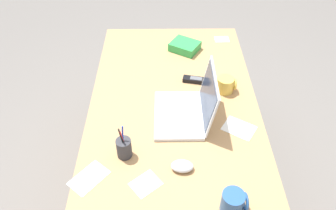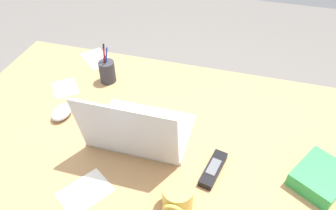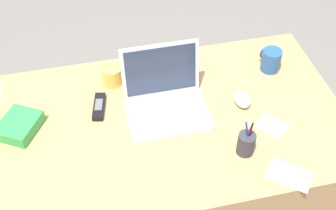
# 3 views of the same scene
# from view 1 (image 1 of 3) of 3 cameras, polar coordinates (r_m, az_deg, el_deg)

# --- Properties ---
(ground_plane) EXTENTS (6.00, 6.00, 0.00)m
(ground_plane) POSITION_cam_1_polar(r_m,az_deg,el_deg) (2.32, 0.80, -13.78)
(ground_plane) COLOR slate
(desk) EXTENTS (1.60, 0.88, 0.73)m
(desk) POSITION_cam_1_polar(r_m,az_deg,el_deg) (2.02, 0.89, -8.06)
(desk) COLOR tan
(desk) RESTS_ON ground
(laptop) EXTENTS (0.34, 0.29, 0.26)m
(laptop) POSITION_cam_1_polar(r_m,az_deg,el_deg) (1.68, 3.42, -0.60)
(laptop) COLOR silver
(laptop) RESTS_ON desk
(computer_mouse) EXTENTS (0.07, 0.10, 0.04)m
(computer_mouse) POSITION_cam_1_polar(r_m,az_deg,el_deg) (1.48, 2.41, -10.28)
(computer_mouse) COLOR silver
(computer_mouse) RESTS_ON desk
(coffee_mug_white) EXTENTS (0.09, 0.10, 0.09)m
(coffee_mug_white) POSITION_cam_1_polar(r_m,az_deg,el_deg) (1.85, 9.75, 3.40)
(coffee_mug_white) COLOR #E0BC4C
(coffee_mug_white) RESTS_ON desk
(coffee_mug_tall) EXTENTS (0.09, 0.10, 0.11)m
(coffee_mug_tall) POSITION_cam_1_polar(r_m,az_deg,el_deg) (1.36, 10.96, -15.92)
(coffee_mug_tall) COLOR #26518C
(coffee_mug_tall) RESTS_ON desk
(cordless_phone) EXTENTS (0.07, 0.15, 0.03)m
(cordless_phone) POSITION_cam_1_polar(r_m,az_deg,el_deg) (1.91, 4.76, 4.23)
(cordless_phone) COLOR black
(cordless_phone) RESTS_ON desk
(pen_holder) EXTENTS (0.07, 0.07, 0.18)m
(pen_holder) POSITION_cam_1_polar(r_m,az_deg,el_deg) (1.51, -7.44, -7.18)
(pen_holder) COLOR #333338
(pen_holder) RESTS_ON desk
(snack_bag) EXTENTS (0.20, 0.21, 0.05)m
(snack_bag) POSITION_cam_1_polar(r_m,az_deg,el_deg) (2.17, 2.85, 9.89)
(snack_bag) COLOR green
(snack_bag) RESTS_ON desk
(paper_note_near_laptop) EXTENTS (0.15, 0.15, 0.00)m
(paper_note_near_laptop) POSITION_cam_1_polar(r_m,az_deg,el_deg) (1.45, -3.79, -13.15)
(paper_note_near_laptop) COLOR white
(paper_note_near_laptop) RESTS_ON desk
(paper_note_left) EXTENTS (0.07, 0.10, 0.00)m
(paper_note_left) POSITION_cam_1_polar(r_m,az_deg,el_deg) (2.31, 9.07, 10.90)
(paper_note_left) COLOR white
(paper_note_left) RESTS_ON desk
(paper_note_right) EXTENTS (0.19, 0.18, 0.00)m
(paper_note_right) POSITION_cam_1_polar(r_m,az_deg,el_deg) (1.50, -13.21, -11.91)
(paper_note_right) COLOR white
(paper_note_right) RESTS_ON desk
(paper_note_front) EXTENTS (0.17, 0.19, 0.00)m
(paper_note_front) POSITION_cam_1_polar(r_m,az_deg,el_deg) (1.68, 11.90, -3.85)
(paper_note_front) COLOR white
(paper_note_front) RESTS_ON desk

